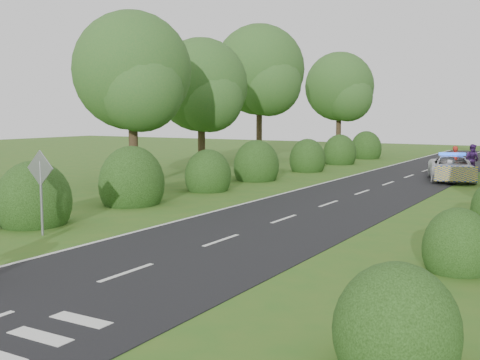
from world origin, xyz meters
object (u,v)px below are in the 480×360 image
Objects in this scene: road_sign at (41,180)px; police_van at (452,168)px; pedestrian_purple at (472,160)px; pedestrian_red at (455,161)px.

police_van is at bearing 70.36° from road_sign.
road_sign is 26.04m from pedestrian_purple.
pedestrian_red reaches higher than police_van.
road_sign is 0.48× the size of police_van.
pedestrian_red is (-0.29, 2.24, 0.20)m from police_van.
police_van is at bearing 92.61° from pedestrian_red.
police_van is (7.50, 21.03, -0.98)m from road_sign.
road_sign reaches higher than pedestrian_purple.
road_sign is 24.38m from pedestrian_red.
road_sign reaches higher than police_van.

